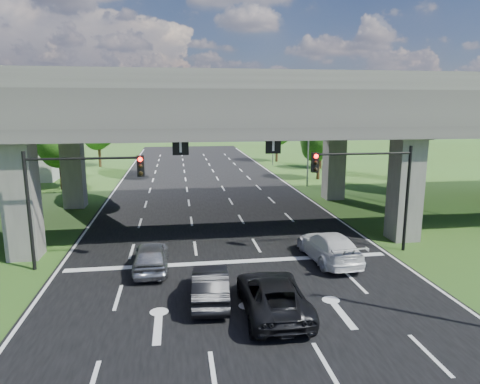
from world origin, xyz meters
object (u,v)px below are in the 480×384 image
object	(u,v)px
signal_left	(73,187)
car_trailing	(273,295)
signal_right	(372,179)
car_white	(329,247)
streetlight_beyond	(270,123)
car_silver	(151,256)
car_dark	(210,285)
streetlight_far	(305,129)

from	to	relation	value
signal_left	car_trailing	bearing A→B (deg)	-35.55
car_trailing	signal_left	bearing A→B (deg)	-34.43
signal_right	car_trailing	world-z (taller)	signal_right
car_white	signal_left	bearing A→B (deg)	-7.37
signal_right	streetlight_beyond	bearing A→B (deg)	86.39
car_silver	car_white	size ratio (longest dim) A/B	0.82
car_silver	signal_left	bearing A→B (deg)	-15.17
car_trailing	streetlight_beyond	bearing A→B (deg)	-101.16
car_white	car_dark	bearing A→B (deg)	27.34
signal_right	signal_left	distance (m)	15.65
signal_right	car_silver	distance (m)	12.48
signal_left	car_silver	world-z (taller)	signal_left
signal_right	car_dark	bearing A→B (deg)	-152.41
streetlight_beyond	car_dark	xyz separation A→B (m)	(-11.57, -40.91, -5.12)
signal_right	streetlight_beyond	world-z (taller)	streetlight_beyond
streetlight_beyond	streetlight_far	bearing A→B (deg)	-90.00
streetlight_far	streetlight_beyond	distance (m)	16.00
streetlight_far	streetlight_beyond	xyz separation A→B (m)	(0.00, 16.00, 0.00)
signal_right	car_trailing	xyz separation A→B (m)	(-6.93, -6.23, -3.42)
signal_left	car_dark	xyz separation A→B (m)	(6.35, -4.86, -3.46)
signal_left	car_white	bearing A→B (deg)	-4.15
signal_right	streetlight_beyond	xyz separation A→B (m)	(2.27, 36.06, 1.66)
car_dark	car_white	size ratio (longest dim) A/B	0.81
signal_right	signal_left	xyz separation A→B (m)	(-15.65, 0.00, 0.00)
car_silver	car_trailing	world-z (taller)	car_trailing
car_dark	signal_right	bearing A→B (deg)	-148.27
streetlight_far	car_silver	xyz separation A→B (m)	(-14.23, -21.00, -5.09)
streetlight_beyond	car_silver	size ratio (longest dim) A/B	2.34
streetlight_far	car_silver	world-z (taller)	streetlight_far
streetlight_beyond	car_trailing	bearing A→B (deg)	-102.27
car_dark	car_trailing	xyz separation A→B (m)	(2.37, -1.38, 0.03)
car_white	streetlight_beyond	bearing A→B (deg)	-100.82
signal_left	streetlight_beyond	bearing A→B (deg)	63.57
car_dark	car_white	world-z (taller)	car_white
signal_left	streetlight_beyond	xyz separation A→B (m)	(17.92, 36.06, 1.66)
streetlight_far	car_dark	xyz separation A→B (m)	(-11.57, -24.91, -5.12)
signal_right	streetlight_far	xyz separation A→B (m)	(2.27, 20.06, 1.66)
car_silver	car_trailing	distance (m)	7.30
car_trailing	car_dark	bearing A→B (deg)	-29.04
signal_left	car_white	world-z (taller)	signal_left
streetlight_far	car_white	size ratio (longest dim) A/B	1.91
signal_left	streetlight_far	distance (m)	26.95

